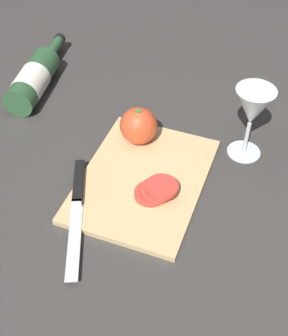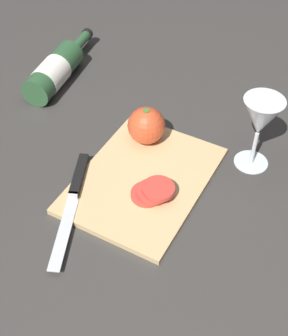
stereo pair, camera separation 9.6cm
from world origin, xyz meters
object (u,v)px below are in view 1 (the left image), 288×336
at_px(wine_glass, 253,109).
at_px(whole_tomato, 139,126).
at_px(knife, 78,194).
at_px(tomato_slice_stack_near, 156,190).
at_px(wine_bottle, 34,79).

xyz_separation_m(wine_glass, whole_tomato, (0.06, -0.23, -0.07)).
bearing_deg(whole_tomato, knife, -15.41).
bearing_deg(tomato_slice_stack_near, wine_glass, 145.35).
bearing_deg(wine_bottle, wine_glass, 85.77).
bearing_deg(tomato_slice_stack_near, wine_bottle, -120.24).
distance_m(wine_bottle, knife, 0.40).
relative_size(wine_bottle, tomato_slice_stack_near, 3.67).
xyz_separation_m(whole_tomato, tomato_slice_stack_near, (0.14, 0.09, -0.03)).
relative_size(wine_glass, knife, 0.62).
height_order(whole_tomato, knife, whole_tomato).
bearing_deg(knife, wine_bottle, -160.83).
xyz_separation_m(whole_tomato, knife, (0.20, -0.06, -0.04)).
xyz_separation_m(wine_glass, knife, (0.26, -0.29, -0.10)).
bearing_deg(knife, tomato_slice_stack_near, 88.22).
bearing_deg(wine_glass, tomato_slice_stack_near, -34.65).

